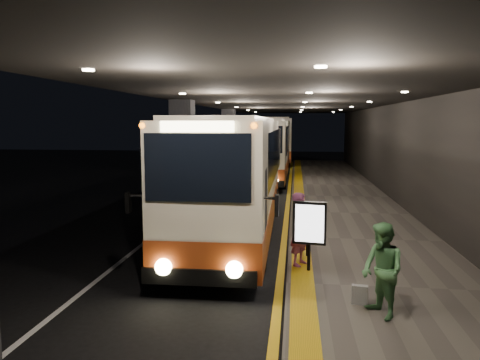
# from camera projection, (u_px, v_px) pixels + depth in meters

# --- Properties ---
(ground) EXTENTS (90.00, 90.00, 0.00)m
(ground) POSITION_uv_depth(u_px,v_px,m) (202.00, 247.00, 13.51)
(ground) COLOR black
(lane_line_white) EXTENTS (0.12, 50.00, 0.01)m
(lane_line_white) POSITION_uv_depth(u_px,v_px,m) (182.00, 213.00, 18.65)
(lane_line_white) COLOR silver
(lane_line_white) RESTS_ON ground
(kerb_stripe_yellow) EXTENTS (0.18, 50.00, 0.01)m
(kerb_stripe_yellow) POSITION_uv_depth(u_px,v_px,m) (287.00, 215.00, 18.17)
(kerb_stripe_yellow) COLOR gold
(kerb_stripe_yellow) RESTS_ON ground
(sidewalk) EXTENTS (4.50, 50.00, 0.15)m
(sidewalk) POSITION_uv_depth(u_px,v_px,m) (350.00, 215.00, 17.88)
(sidewalk) COLOR #514C44
(sidewalk) RESTS_ON ground
(tactile_strip) EXTENTS (0.50, 50.00, 0.01)m
(tactile_strip) POSITION_uv_depth(u_px,v_px,m) (300.00, 211.00, 18.09)
(tactile_strip) COLOR gold
(tactile_strip) RESTS_ON sidewalk
(terminal_wall) EXTENTS (0.10, 50.00, 6.00)m
(terminal_wall) POSITION_uv_depth(u_px,v_px,m) (414.00, 138.00, 17.25)
(terminal_wall) COLOR black
(terminal_wall) RESTS_ON ground
(support_columns) EXTENTS (0.80, 24.80, 4.40)m
(support_columns) POSITION_uv_depth(u_px,v_px,m) (183.00, 160.00, 17.36)
(support_columns) COLOR black
(support_columns) RESTS_ON ground
(canopy) EXTENTS (9.00, 50.00, 0.40)m
(canopy) POSITION_uv_depth(u_px,v_px,m) (292.00, 95.00, 17.58)
(canopy) COLOR black
(canopy) RESTS_ON support_columns
(coach_main) EXTENTS (2.53, 11.67, 3.62)m
(coach_main) POSITION_uv_depth(u_px,v_px,m) (235.00, 181.00, 14.78)
(coach_main) COLOR beige
(coach_main) RESTS_ON ground
(coach_second) EXTENTS (2.48, 11.63, 3.65)m
(coach_second) POSITION_uv_depth(u_px,v_px,m) (268.00, 152.00, 28.89)
(coach_second) COLOR beige
(coach_second) RESTS_ON ground
(coach_third) EXTENTS (2.77, 12.43, 3.90)m
(coach_third) POSITION_uv_depth(u_px,v_px,m) (277.00, 141.00, 42.46)
(coach_third) COLOR beige
(coach_third) RESTS_ON ground
(passenger_boarding) EXTENTS (0.65, 0.76, 1.77)m
(passenger_boarding) POSITION_uv_depth(u_px,v_px,m) (300.00, 229.00, 11.22)
(passenger_boarding) COLOR #A44C81
(passenger_boarding) RESTS_ON sidewalk
(passenger_waiting_green) EXTENTS (0.82, 0.96, 1.70)m
(passenger_waiting_green) POSITION_uv_depth(u_px,v_px,m) (382.00, 271.00, 8.21)
(passenger_waiting_green) COLOR #447B48
(passenger_waiting_green) RESTS_ON sidewalk
(bag_polka) EXTENTS (0.32, 0.18, 0.36)m
(bag_polka) POSITION_uv_depth(u_px,v_px,m) (360.00, 295.00, 8.88)
(bag_polka) COLOR black
(bag_polka) RESTS_ON sidewalk
(info_sign) EXTENTS (0.78, 0.24, 1.63)m
(info_sign) POSITION_uv_depth(u_px,v_px,m) (309.00, 225.00, 10.75)
(info_sign) COLOR black
(info_sign) RESTS_ON sidewalk
(stanchion_post) EXTENTS (0.05, 0.05, 1.11)m
(stanchion_post) POSITION_uv_depth(u_px,v_px,m) (307.00, 235.00, 11.98)
(stanchion_post) COLOR black
(stanchion_post) RESTS_ON sidewalk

